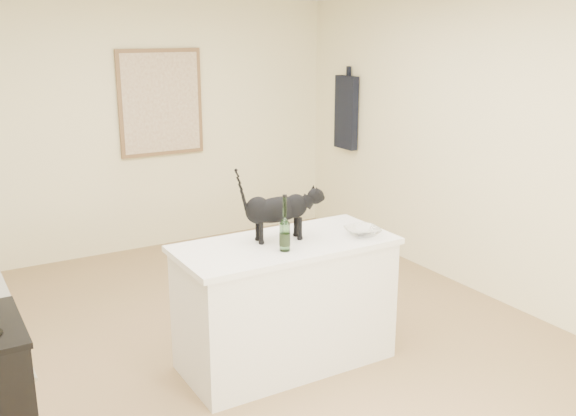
{
  "coord_description": "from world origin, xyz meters",
  "views": [
    {
      "loc": [
        -1.99,
        -3.78,
        2.29
      ],
      "look_at": [
        0.15,
        -0.15,
        1.12
      ],
      "focal_mm": 40.28,
      "sensor_mm": 36.0,
      "label": 1
    }
  ],
  "objects": [
    {
      "name": "wine_bottle",
      "position": [
        0.01,
        -0.35,
        1.06
      ],
      "size": [
        0.07,
        0.07,
        0.33
      ],
      "primitive_type": "cylinder",
      "rotation": [
        0.0,
        0.0,
        -0.06
      ],
      "color": "#286126",
      "rests_on": "island_top"
    },
    {
      "name": "artwork_canvas",
      "position": [
        0.3,
        2.7,
        1.55
      ],
      "size": [
        0.82,
        0.0,
        1.02
      ],
      "primitive_type": "cube",
      "color": "beige",
      "rests_on": "wall_back"
    },
    {
      "name": "black_cat",
      "position": [
        0.07,
        -0.14,
        1.09
      ],
      "size": [
        0.57,
        0.26,
        0.39
      ],
      "primitive_type": null,
      "rotation": [
        0.0,
        0.0,
        -0.18
      ],
      "color": "black",
      "rests_on": "island_top"
    },
    {
      "name": "island_top",
      "position": [
        0.1,
        -0.2,
        0.88
      ],
      "size": [
        1.5,
        0.7,
        0.04
      ],
      "primitive_type": "cube",
      "color": "white",
      "rests_on": "island_base"
    },
    {
      "name": "wall_back",
      "position": [
        0.0,
        2.75,
        1.3
      ],
      "size": [
        4.5,
        0.0,
        4.5
      ],
      "primitive_type": "plane",
      "rotation": [
        1.57,
        0.0,
        0.0
      ],
      "color": "beige",
      "rests_on": "ground"
    },
    {
      "name": "floor",
      "position": [
        0.0,
        0.0,
        0.0
      ],
      "size": [
        5.5,
        5.5,
        0.0
      ],
      "primitive_type": "plane",
      "color": "#93724E",
      "rests_on": "ground"
    },
    {
      "name": "glass_bowl",
      "position": [
        0.63,
        -0.36,
        0.93
      ],
      "size": [
        0.29,
        0.29,
        0.06
      ],
      "primitive_type": "imported",
      "rotation": [
        0.0,
        0.0,
        -0.21
      ],
      "color": "white",
      "rests_on": "island_top"
    },
    {
      "name": "island_base",
      "position": [
        0.1,
        -0.2,
        0.43
      ],
      "size": [
        1.44,
        0.67,
        0.86
      ],
      "primitive_type": "cube",
      "color": "white",
      "rests_on": "floor"
    },
    {
      "name": "artwork_frame",
      "position": [
        0.3,
        2.72,
        1.55
      ],
      "size": [
        0.9,
        0.03,
        1.1
      ],
      "primitive_type": "cube",
      "color": "brown",
      "rests_on": "wall_back"
    },
    {
      "name": "wall_right",
      "position": [
        2.25,
        0.0,
        1.3
      ],
      "size": [
        0.0,
        5.5,
        5.5
      ],
      "primitive_type": "plane",
      "rotation": [
        1.57,
        0.0,
        -1.57
      ],
      "color": "beige",
      "rests_on": "ground"
    },
    {
      "name": "hanging_garment",
      "position": [
        2.19,
        2.05,
        1.4
      ],
      "size": [
        0.08,
        0.34,
        0.8
      ],
      "primitive_type": "cube",
      "color": "black",
      "rests_on": "wall_right"
    }
  ]
}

